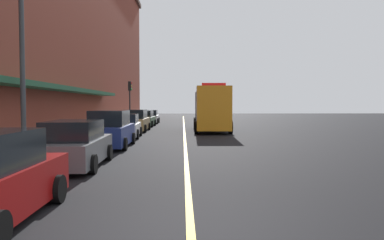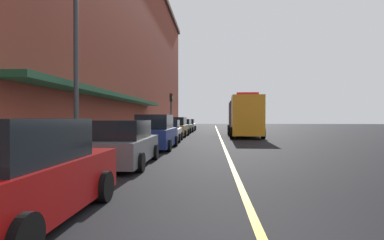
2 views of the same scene
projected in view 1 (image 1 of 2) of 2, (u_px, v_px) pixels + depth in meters
ground_plane at (184, 130)px, 31.08m from camera, size 112.00×112.00×0.00m
sidewalk_left at (111, 130)px, 30.92m from camera, size 2.40×70.00×0.15m
lane_center_stripe at (184, 130)px, 31.08m from camera, size 0.16×70.00×0.01m
brick_building_left at (30, 15)px, 29.35m from camera, size 11.21×64.00×18.84m
parked_car_1 at (75, 145)px, 12.96m from camera, size 2.13×4.70×1.66m
parked_car_2 at (110, 130)px, 18.85m from camera, size 2.11×4.70×1.92m
parked_car_3 at (126, 126)px, 24.29m from camera, size 2.07×4.16×1.59m
parked_car_4 at (136, 121)px, 29.96m from camera, size 2.08×4.86×1.79m
parked_car_5 at (144, 119)px, 36.38m from camera, size 2.18×4.52×1.59m
parked_car_6 at (150, 117)px, 42.36m from camera, size 1.97×4.17×1.56m
utility_truck at (211, 109)px, 30.35m from camera, size 3.00×9.06×3.80m
parking_meter_0 at (94, 124)px, 21.43m from camera, size 0.14×0.18×1.33m
parking_meter_1 at (95, 124)px, 21.76m from camera, size 0.14×0.18×1.33m
parking_meter_2 at (114, 120)px, 27.66m from camera, size 0.14×0.18×1.33m
street_lamp_left at (22, 44)px, 13.18m from camera, size 0.44×0.44×6.94m
traffic_light_near at (130, 95)px, 35.58m from camera, size 0.38×0.36×4.30m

